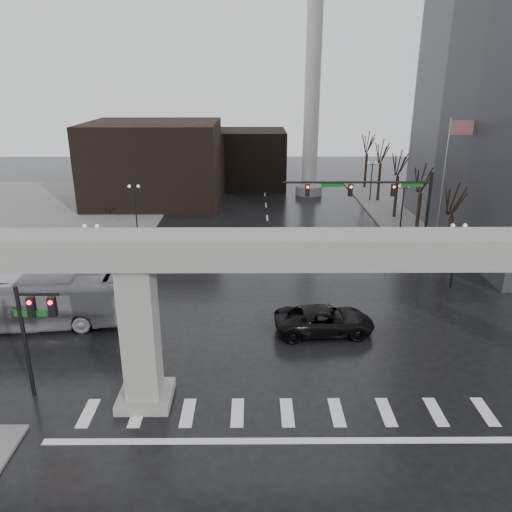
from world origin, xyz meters
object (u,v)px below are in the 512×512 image
Objects in this scene: city_bus at (31,301)px; signal_mast_arm at (383,199)px; pickup_truck at (324,320)px; far_car at (266,238)px.

signal_mast_arm is at bearing -71.34° from city_bus.
pickup_truck is at bearing -117.44° from signal_mast_arm.
far_car is at bearing -48.54° from city_bus.
signal_mast_arm is 1.95× the size of pickup_truck.
signal_mast_arm is 14.24m from pickup_truck.
city_bus is at bearing -156.65° from signal_mast_arm.
signal_mast_arm is 11.97m from far_car.
city_bus is (-24.86, -10.73, -4.07)m from signal_mast_arm.
city_bus is (-18.71, 1.12, 0.89)m from pickup_truck.
pickup_truck is 0.49× the size of city_bus.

